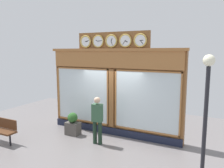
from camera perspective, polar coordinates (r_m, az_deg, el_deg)
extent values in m
plane|color=slate|center=(6.79, -11.34, -20.29)|extent=(14.00, 14.00, 0.00)
cube|color=brown|center=(8.62, 0.45, -2.38)|extent=(5.39, 0.30, 3.26)
cube|color=#191E33|center=(8.88, -0.06, -12.04)|extent=(5.39, 0.08, 0.28)
cube|color=#A56936|center=(8.31, -0.12, 6.34)|extent=(5.29, 0.08, 0.63)
cube|color=#A56936|center=(8.32, -0.06, 8.85)|extent=(5.50, 0.20, 0.10)
cube|color=silver|center=(8.00, 8.81, -4.52)|extent=(2.35, 0.02, 2.13)
cube|color=#A56936|center=(7.82, 8.94, 3.26)|extent=(2.45, 0.04, 0.05)
cube|color=#A56936|center=(8.30, 8.59, -11.90)|extent=(2.45, 0.04, 0.05)
cube|color=#A56936|center=(7.72, 17.30, -5.29)|extent=(0.05, 0.04, 2.23)
cube|color=#A56936|center=(8.42, 0.96, -3.78)|extent=(0.05, 0.04, 2.23)
cube|color=silver|center=(9.20, -7.73, -2.81)|extent=(2.35, 0.02, 2.13)
cube|color=#A56936|center=(9.03, -7.94, 3.96)|extent=(2.45, 0.04, 0.05)
cube|color=#A56936|center=(9.45, -7.67, -9.32)|extent=(2.45, 0.04, 0.05)
cube|color=#A56936|center=(9.90, -13.55, -2.17)|extent=(0.05, 0.04, 2.23)
cube|color=#A56936|center=(8.57, -1.15, -3.56)|extent=(0.05, 0.04, 2.23)
cube|color=brown|center=(8.50, -0.09, -3.66)|extent=(0.20, 0.10, 2.23)
cube|color=brown|center=(8.36, 0.06, 11.02)|extent=(2.92, 0.06, 0.67)
cylinder|color=white|center=(7.85, 7.31, 11.12)|extent=(0.40, 0.02, 0.40)
torus|color=gold|center=(7.85, 7.30, 11.12)|extent=(0.49, 0.05, 0.49)
cube|color=black|center=(7.82, 7.65, 11.12)|extent=(0.11, 0.01, 0.02)
cube|color=black|center=(7.81, 7.64, 10.65)|extent=(0.12, 0.01, 0.14)
sphere|color=black|center=(7.83, 7.27, 11.13)|extent=(0.02, 0.02, 0.02)
cylinder|color=white|center=(8.05, 3.46, 11.10)|extent=(0.40, 0.02, 0.40)
torus|color=gold|center=(8.05, 3.45, 11.10)|extent=(0.48, 0.05, 0.48)
cube|color=black|center=(8.02, 3.72, 10.91)|extent=(0.10, 0.01, 0.07)
cube|color=black|center=(8.06, 3.07, 10.62)|extent=(0.11, 0.01, 0.14)
sphere|color=black|center=(8.04, 3.41, 11.11)|extent=(0.02, 0.02, 0.02)
cylinder|color=white|center=(8.29, -0.19, 11.04)|extent=(0.40, 0.02, 0.40)
torus|color=gold|center=(8.29, -0.20, 11.04)|extent=(0.49, 0.06, 0.49)
cube|color=black|center=(8.27, -0.09, 11.38)|extent=(0.06, 0.01, 0.11)
cube|color=black|center=(8.26, -0.07, 10.49)|extent=(0.06, 0.01, 0.16)
sphere|color=black|center=(8.27, -0.25, 11.04)|extent=(0.02, 0.02, 0.02)
cylinder|color=white|center=(8.56, -3.62, 10.94)|extent=(0.40, 0.02, 0.40)
torus|color=gold|center=(8.56, -3.63, 10.94)|extent=(0.48, 0.04, 0.48)
cube|color=black|center=(8.57, -3.96, 11.09)|extent=(0.11, 0.01, 0.06)
cube|color=black|center=(8.51, -3.18, 11.06)|extent=(0.17, 0.01, 0.04)
sphere|color=black|center=(8.54, -3.68, 10.94)|extent=(0.02, 0.02, 0.02)
cylinder|color=white|center=(8.85, -6.83, 10.81)|extent=(0.40, 0.02, 0.40)
torus|color=gold|center=(8.85, -6.84, 10.81)|extent=(0.49, 0.06, 0.49)
cube|color=black|center=(8.81, -6.58, 10.85)|extent=(0.11, 0.01, 0.03)
cube|color=black|center=(8.80, -6.43, 10.99)|extent=(0.17, 0.01, 0.06)
sphere|color=black|center=(8.84, -6.89, 10.82)|extent=(0.02, 0.02, 0.02)
cylinder|color=#1C2F21|center=(8.01, -4.44, -12.31)|extent=(0.14, 0.14, 0.82)
cylinder|color=#1C2F21|center=(7.94, -3.10, -12.51)|extent=(0.14, 0.14, 0.82)
cube|color=#33563D|center=(7.75, -3.83, -7.43)|extent=(0.38, 0.25, 0.62)
sphere|color=tan|center=(7.64, -3.86, -4.18)|extent=(0.22, 0.22, 0.22)
cylinder|color=black|center=(5.92, 22.84, -9.90)|extent=(0.10, 0.10, 2.90)
sphere|color=#F4EFCC|center=(5.65, 23.76, 5.61)|extent=(0.28, 0.28, 0.28)
cube|color=#4C4742|center=(8.96, -10.06, -11.24)|extent=(0.56, 0.36, 0.50)
sphere|color=#285623|center=(8.82, -10.14, -8.51)|extent=(0.39, 0.39, 0.39)
cube|color=#4C2B16|center=(9.01, -26.36, -8.94)|extent=(1.40, 0.04, 0.36)
cylinder|color=black|center=(8.64, -24.81, -12.83)|extent=(0.06, 0.06, 0.45)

